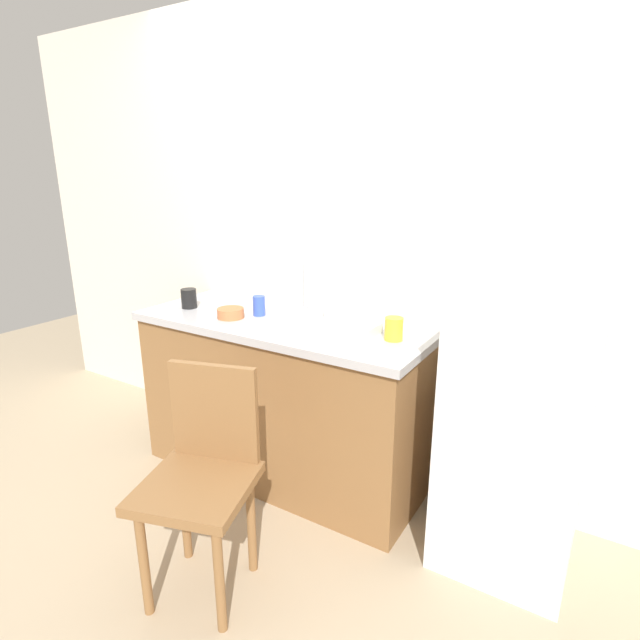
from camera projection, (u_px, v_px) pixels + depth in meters
ground_plane at (225, 548)px, 2.22m from camera, size 8.00×8.00×0.00m
back_wall at (340, 240)px, 2.68m from camera, size 4.80×0.10×2.49m
cabinet_base at (285, 401)px, 2.70m from camera, size 1.51×0.60×0.83m
countertop at (284, 323)px, 2.57m from camera, size 1.55×0.64×0.04m
faucet at (305, 287)px, 2.75m from camera, size 0.02×0.02×0.24m
refrigerator at (517, 432)px, 2.07m from camera, size 0.52×0.59×1.14m
chair at (203, 472)px, 1.92m from camera, size 0.50×0.50×0.89m
dish_tray at (346, 328)px, 2.34m from camera, size 0.28×0.20×0.05m
terracotta_bowl at (231, 313)px, 2.59m from camera, size 0.14×0.14×0.05m
cup_yellow at (394, 329)px, 2.25m from camera, size 0.08×0.08×0.10m
cup_white at (331, 309)px, 2.55m from camera, size 0.08×0.08×0.11m
cup_blue at (259, 306)px, 2.63m from camera, size 0.06×0.06×0.10m
cup_black at (189, 298)px, 2.77m from camera, size 0.08×0.08×0.11m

